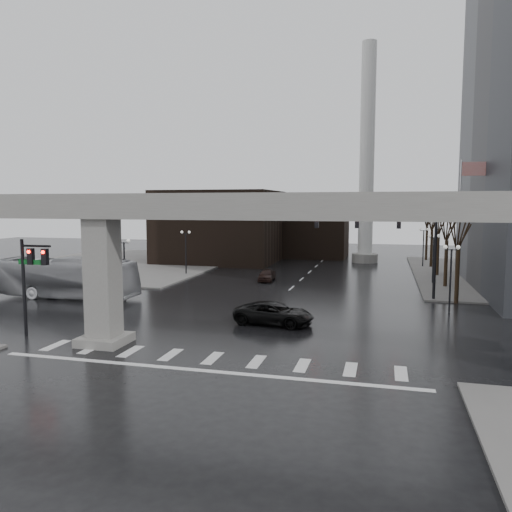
{
  "coord_description": "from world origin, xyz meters",
  "views": [
    {
      "loc": [
        8.68,
        -25.29,
        8.11
      ],
      "look_at": [
        -0.06,
        8.41,
        4.5
      ],
      "focal_mm": 35.0,
      "sensor_mm": 36.0,
      "label": 1
    }
  ],
  "objects_px": {
    "pickup_truck": "(274,313)",
    "city_bus": "(67,278)",
    "signal_mast_arm": "(389,231)",
    "far_car": "(267,275)"
  },
  "relations": [
    {
      "from": "pickup_truck",
      "to": "city_bus",
      "type": "bearing_deg",
      "value": 83.33
    },
    {
      "from": "signal_mast_arm",
      "to": "pickup_truck",
      "type": "bearing_deg",
      "value": -122.71
    },
    {
      "from": "signal_mast_arm",
      "to": "far_car",
      "type": "xyz_separation_m",
      "value": [
        -12.37,
        6.97,
        -5.19
      ]
    },
    {
      "from": "signal_mast_arm",
      "to": "city_bus",
      "type": "relative_size",
      "value": 0.95
    },
    {
      "from": "signal_mast_arm",
      "to": "city_bus",
      "type": "xyz_separation_m",
      "value": [
        -26.95,
        -6.84,
        -4.06
      ]
    },
    {
      "from": "city_bus",
      "to": "far_car",
      "type": "height_order",
      "value": "city_bus"
    },
    {
      "from": "signal_mast_arm",
      "to": "city_bus",
      "type": "height_order",
      "value": "signal_mast_arm"
    },
    {
      "from": "far_car",
      "to": "pickup_truck",
      "type": "bearing_deg",
      "value": -78.85
    },
    {
      "from": "city_bus",
      "to": "pickup_truck",
      "type": "bearing_deg",
      "value": -103.87
    },
    {
      "from": "signal_mast_arm",
      "to": "pickup_truck",
      "type": "xyz_separation_m",
      "value": [
        -7.48,
        -11.64,
        -5.08
      ]
    }
  ]
}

